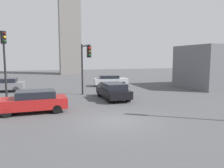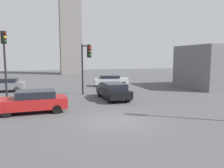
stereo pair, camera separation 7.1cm
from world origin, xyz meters
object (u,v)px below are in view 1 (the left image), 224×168
(traffic_light_2, at_px, (4,53))
(car_4, at_px, (110,80))
(traffic_light_0, at_px, (85,59))
(car_3, at_px, (33,101))
(car_0, at_px, (3,85))
(car_2, at_px, (113,91))

(traffic_light_2, height_order, car_4, traffic_light_2)
(traffic_light_2, distance_m, car_4, 13.46)
(traffic_light_0, xyz_separation_m, car_4, (4.28, 6.66, -2.74))
(traffic_light_0, relative_size, car_3, 1.09)
(car_0, relative_size, car_4, 1.02)
(car_4, bearing_deg, traffic_light_0, -116.43)
(car_2, distance_m, car_4, 8.77)
(traffic_light_0, relative_size, traffic_light_2, 0.85)
(car_3, bearing_deg, traffic_light_0, -134.46)
(car_0, relative_size, car_2, 0.96)
(car_3, height_order, car_4, car_3)
(traffic_light_0, distance_m, car_4, 8.38)
(car_2, height_order, car_3, car_3)
(car_3, distance_m, car_4, 14.37)
(traffic_light_2, bearing_deg, car_4, 82.27)
(traffic_light_0, distance_m, traffic_light_2, 6.66)
(car_3, xyz_separation_m, car_4, (8.63, 11.49, -0.03))
(traffic_light_2, bearing_deg, car_2, 40.41)
(traffic_light_2, height_order, car_0, traffic_light_2)
(car_0, xyz_separation_m, car_3, (3.57, -10.26, -0.00))
(traffic_light_0, height_order, car_3, traffic_light_0)
(car_0, height_order, car_2, car_2)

